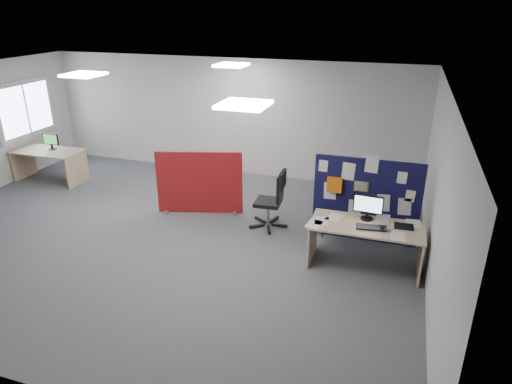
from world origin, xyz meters
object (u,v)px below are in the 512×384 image
(red_divider, at_px, (200,183))
(monitor_second, at_px, (51,141))
(main_desk, at_px, (366,234))
(monitor_main, at_px, (368,206))
(second_desk, at_px, (50,157))
(navy_divider, at_px, (365,200))
(office_chair, at_px, (274,196))

(red_divider, relative_size, monitor_second, 4.06)
(main_desk, xyz_separation_m, monitor_main, (-0.02, 0.17, 0.40))
(red_divider, height_order, monitor_second, red_divider)
(second_desk, bearing_deg, main_desk, -12.23)
(navy_divider, relative_size, main_desk, 1.05)
(navy_divider, height_order, office_chair, navy_divider)
(monitor_main, distance_m, office_chair, 1.86)
(navy_divider, relative_size, red_divider, 1.11)
(monitor_main, relative_size, second_desk, 0.29)
(second_desk, xyz_separation_m, office_chair, (5.55, -0.71, 0.06))
(monitor_main, bearing_deg, red_divider, 169.63)
(main_desk, bearing_deg, red_divider, 162.58)
(main_desk, height_order, red_divider, red_divider)
(red_divider, height_order, office_chair, red_divider)
(navy_divider, distance_m, second_desk, 7.18)
(navy_divider, distance_m, monitor_second, 7.13)
(red_divider, distance_m, office_chair, 1.55)
(office_chair, bearing_deg, navy_divider, -2.54)
(navy_divider, xyz_separation_m, monitor_main, (0.10, -0.70, 0.21))
(monitor_main, bearing_deg, main_desk, -77.33)
(navy_divider, relative_size, monitor_main, 3.91)
(second_desk, bearing_deg, monitor_second, 55.92)
(monitor_second, bearing_deg, red_divider, -8.68)
(navy_divider, relative_size, second_desk, 1.15)
(main_desk, bearing_deg, second_desk, 167.77)
(monitor_second, bearing_deg, navy_divider, -5.91)
(red_divider, relative_size, office_chair, 1.49)
(monitor_main, height_order, second_desk, monitor_main)
(navy_divider, bearing_deg, second_desk, 174.39)
(navy_divider, distance_m, main_desk, 0.90)
(navy_divider, distance_m, monitor_main, 0.74)
(monitor_second, bearing_deg, monitor_main, -11.31)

